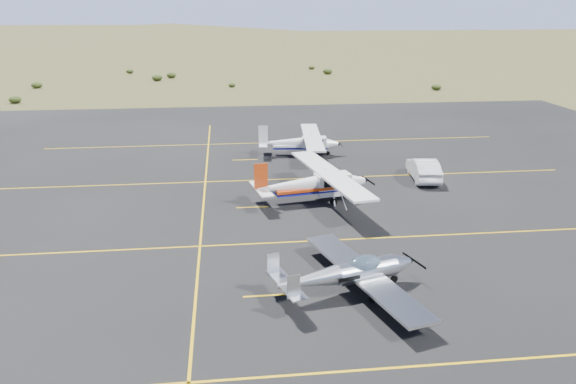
# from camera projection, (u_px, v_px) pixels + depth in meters

# --- Properties ---
(ground) EXTENTS (1600.00, 1600.00, 0.00)m
(ground) POSITION_uv_depth(u_px,v_px,m) (322.00, 257.00, 27.62)
(ground) COLOR #383D1C
(ground) RESTS_ON ground
(apron) EXTENTS (72.00, 72.00, 0.02)m
(apron) POSITION_uv_depth(u_px,v_px,m) (302.00, 208.00, 34.20)
(apron) COLOR black
(apron) RESTS_ON ground
(aircraft_low_wing) EXTENTS (6.56, 8.92, 1.94)m
(aircraft_low_wing) POSITION_uv_depth(u_px,v_px,m) (351.00, 273.00, 24.00)
(aircraft_low_wing) COLOR silver
(aircraft_low_wing) RESTS_ON apron
(aircraft_cessna) EXTENTS (6.84, 11.00, 2.78)m
(aircraft_cessna) POSITION_uv_depth(u_px,v_px,m) (313.00, 183.00, 34.94)
(aircraft_cessna) COLOR white
(aircraft_cessna) RESTS_ON apron
(aircraft_plain) EXTENTS (5.89, 9.79, 2.47)m
(aircraft_plain) POSITION_uv_depth(u_px,v_px,m) (300.00, 142.00, 45.66)
(aircraft_plain) COLOR white
(aircraft_plain) RESTS_ON apron
(sedan) EXTENTS (2.16, 4.81, 1.53)m
(sedan) POSITION_uv_depth(u_px,v_px,m) (424.00, 169.00, 39.54)
(sedan) COLOR white
(sedan) RESTS_ON apron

